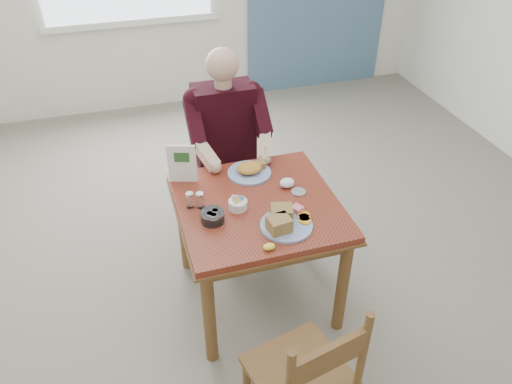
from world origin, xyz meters
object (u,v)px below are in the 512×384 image
object	(u,v)px
table	(258,218)
far_plate	(250,170)
chair_near	(306,379)
chair_far	(226,169)
diner	(227,134)
near_plate	(284,221)

from	to	relation	value
table	far_plate	bearing A→B (deg)	82.11
table	chair_near	xyz separation A→B (m)	(-0.07, -0.97, -0.16)
table	chair_far	size ratio (longest dim) A/B	0.97
chair_near	diner	size ratio (longest dim) A/B	0.69
table	far_plate	distance (m)	0.33
chair_near	near_plate	bearing A→B (deg)	78.86
diner	near_plate	xyz separation A→B (m)	(0.07, -0.95, -0.03)
chair_far	diner	size ratio (longest dim) A/B	0.69
chair_near	far_plate	world-z (taller)	chair_near
table	chair_near	size ratio (longest dim) A/B	0.97
chair_near	near_plate	size ratio (longest dim) A/B	3.15
chair_far	diner	xyz separation A→B (m)	(0.00, -0.09, 0.33)
chair_near	near_plate	distance (m)	0.80
near_plate	diner	bearing A→B (deg)	94.41
table	diner	distance (m)	0.73
table	near_plate	world-z (taller)	near_plate
chair_far	table	bearing A→B (deg)	-90.00
chair_far	diner	bearing A→B (deg)	-89.99
table	chair_near	bearing A→B (deg)	-94.17
diner	table	bearing A→B (deg)	-90.00
table	diner	world-z (taller)	diner
chair_near	table	bearing A→B (deg)	85.83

